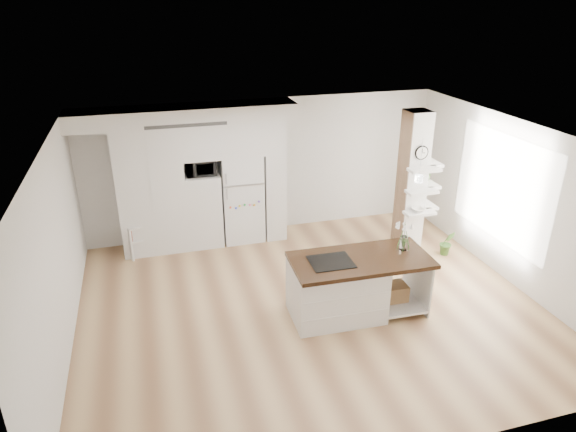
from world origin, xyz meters
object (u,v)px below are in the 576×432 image
object	(u,v)px
bookshelf	(143,240)
floor_plant_a	(447,243)
refrigerator	(241,197)
kitchen_island	(344,286)

from	to	relation	value
bookshelf	floor_plant_a	bearing A→B (deg)	-38.01
refrigerator	floor_plant_a	size ratio (longest dim) A/B	3.60
refrigerator	kitchen_island	xyz separation A→B (m)	(0.94, -3.04, -0.39)
floor_plant_a	kitchen_island	bearing A→B (deg)	-153.63
kitchen_island	floor_plant_a	distance (m)	2.89
bookshelf	floor_plant_a	xyz separation A→B (m)	(5.44, -1.59, -0.04)
floor_plant_a	bookshelf	bearing A→B (deg)	163.73
refrigerator	kitchen_island	size ratio (longest dim) A/B	0.83
kitchen_island	bookshelf	xyz separation A→B (m)	(-2.86, 2.87, -0.20)
kitchen_island	bookshelf	size ratio (longest dim) A/B	3.29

